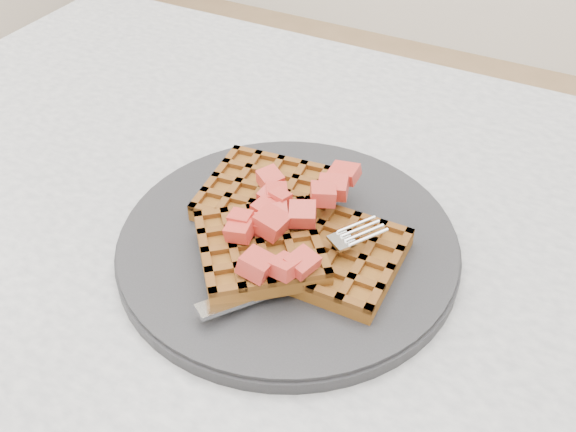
{
  "coord_description": "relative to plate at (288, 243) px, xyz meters",
  "views": [
    {
      "loc": [
        0.15,
        -0.37,
        1.15
      ],
      "look_at": [
        -0.04,
        -0.0,
        0.79
      ],
      "focal_mm": 40.0,
      "sensor_mm": 36.0,
      "label": 1
    }
  ],
  "objects": [
    {
      "name": "table",
      "position": [
        0.04,
        0.0,
        -0.12
      ],
      "size": [
        1.2,
        0.8,
        0.75
      ],
      "color": "silver",
      "rests_on": "ground"
    },
    {
      "name": "plate",
      "position": [
        0.0,
        0.0,
        0.0
      ],
      "size": [
        0.3,
        0.3,
        0.02
      ],
      "primitive_type": "cylinder",
      "color": "#232426",
      "rests_on": "table"
    },
    {
      "name": "waffles",
      "position": [
        0.0,
        -0.0,
        0.02
      ],
      "size": [
        0.2,
        0.2,
        0.03
      ],
      "color": "#92581E",
      "rests_on": "plate"
    },
    {
      "name": "strawberry_pile",
      "position": [
        0.0,
        0.0,
        0.05
      ],
      "size": [
        0.15,
        0.15,
        0.02
      ],
      "primitive_type": null,
      "color": "#AA1A14",
      "rests_on": "waffles"
    },
    {
      "name": "fork",
      "position": [
        0.04,
        -0.04,
        0.02
      ],
      "size": [
        0.12,
        0.16,
        0.02
      ],
      "primitive_type": null,
      "rotation": [
        0.0,
        0.0,
        -0.57
      ],
      "color": "silver",
      "rests_on": "plate"
    }
  ]
}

